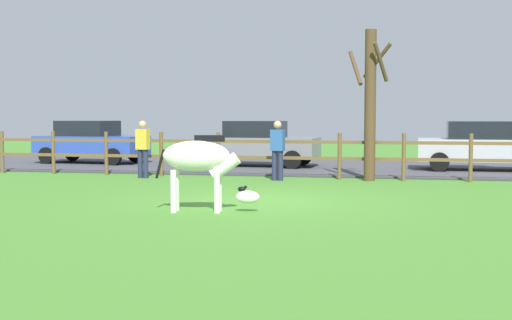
{
  "coord_description": "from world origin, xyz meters",
  "views": [
    {
      "loc": [
        2.75,
        -13.22,
        1.74
      ],
      "look_at": [
        -0.38,
        1.44,
        0.75
      ],
      "focal_mm": 45.77,
      "sensor_mm": 36.0,
      "label": 1
    }
  ],
  "objects_px": {
    "bare_tree": "(370,102)",
    "zebra": "(201,162)",
    "parked_car_blue": "(91,141)",
    "visitor_left_of_tree": "(278,148)",
    "visitor_right_of_tree": "(143,146)",
    "parked_car_grey": "(259,143)",
    "crow_on_grass": "(242,189)",
    "parked_car_silver": "(482,145)"
  },
  "relations": [
    {
      "from": "bare_tree",
      "to": "zebra",
      "type": "distance_m",
      "value": 7.27
    },
    {
      "from": "zebra",
      "to": "parked_car_blue",
      "type": "xyz_separation_m",
      "value": [
        -7.53,
        10.83,
        -0.08
      ]
    },
    {
      "from": "visitor_left_of_tree",
      "to": "visitor_right_of_tree",
      "type": "height_order",
      "value": "same"
    },
    {
      "from": "parked_car_grey",
      "to": "visitor_left_of_tree",
      "type": "bearing_deg",
      "value": -71.86
    },
    {
      "from": "crow_on_grass",
      "to": "visitor_right_of_tree",
      "type": "relative_size",
      "value": 0.13
    },
    {
      "from": "zebra",
      "to": "visitor_right_of_tree",
      "type": "height_order",
      "value": "visitor_right_of_tree"
    },
    {
      "from": "parked_car_blue",
      "to": "zebra",
      "type": "bearing_deg",
      "value": -55.21
    },
    {
      "from": "parked_car_grey",
      "to": "parked_car_silver",
      "type": "bearing_deg",
      "value": -2.04
    },
    {
      "from": "crow_on_grass",
      "to": "parked_car_grey",
      "type": "xyz_separation_m",
      "value": [
        -1.25,
        7.81,
        0.72
      ]
    },
    {
      "from": "zebra",
      "to": "parked_car_grey",
      "type": "height_order",
      "value": "parked_car_grey"
    },
    {
      "from": "crow_on_grass",
      "to": "zebra",
      "type": "bearing_deg",
      "value": -92.59
    },
    {
      "from": "zebra",
      "to": "visitor_left_of_tree",
      "type": "xyz_separation_m",
      "value": [
        0.33,
        6.12,
        -0.02
      ]
    },
    {
      "from": "visitor_right_of_tree",
      "to": "parked_car_silver",
      "type": "bearing_deg",
      "value": 23.64
    },
    {
      "from": "zebra",
      "to": "parked_car_grey",
      "type": "distance_m",
      "value": 10.65
    },
    {
      "from": "parked_car_silver",
      "to": "parked_car_blue",
      "type": "xyz_separation_m",
      "value": [
        -13.71,
        0.51,
        0.0
      ]
    },
    {
      "from": "visitor_right_of_tree",
      "to": "zebra",
      "type": "bearing_deg",
      "value": -59.54
    },
    {
      "from": "crow_on_grass",
      "to": "parked_car_grey",
      "type": "relative_size",
      "value": 0.05
    },
    {
      "from": "bare_tree",
      "to": "parked_car_blue",
      "type": "xyz_separation_m",
      "value": [
        -10.33,
        4.24,
        -1.32
      ]
    },
    {
      "from": "crow_on_grass",
      "to": "parked_car_silver",
      "type": "bearing_deg",
      "value": 51.25
    },
    {
      "from": "bare_tree",
      "to": "parked_car_blue",
      "type": "distance_m",
      "value": 11.25
    },
    {
      "from": "parked_car_grey",
      "to": "bare_tree",
      "type": "bearing_deg",
      "value": -45.46
    },
    {
      "from": "bare_tree",
      "to": "parked_car_grey",
      "type": "distance_m",
      "value": 5.76
    },
    {
      "from": "visitor_left_of_tree",
      "to": "visitor_right_of_tree",
      "type": "xyz_separation_m",
      "value": [
        -3.9,
        -0.06,
        0.0
      ]
    },
    {
      "from": "zebra",
      "to": "visitor_right_of_tree",
      "type": "relative_size",
      "value": 1.18
    },
    {
      "from": "visitor_left_of_tree",
      "to": "visitor_right_of_tree",
      "type": "bearing_deg",
      "value": -179.09
    },
    {
      "from": "parked_car_blue",
      "to": "parked_car_silver",
      "type": "bearing_deg",
      "value": -2.11
    },
    {
      "from": "crow_on_grass",
      "to": "parked_car_silver",
      "type": "xyz_separation_m",
      "value": [
        6.06,
        7.55,
        0.72
      ]
    },
    {
      "from": "parked_car_silver",
      "to": "parked_car_grey",
      "type": "height_order",
      "value": "same"
    },
    {
      "from": "parked_car_silver",
      "to": "parked_car_blue",
      "type": "bearing_deg",
      "value": 177.89
    },
    {
      "from": "visitor_right_of_tree",
      "to": "parked_car_grey",
      "type": "bearing_deg",
      "value": 61.72
    },
    {
      "from": "visitor_right_of_tree",
      "to": "bare_tree",
      "type": "bearing_deg",
      "value": 4.74
    },
    {
      "from": "zebra",
      "to": "parked_car_grey",
      "type": "xyz_separation_m",
      "value": [
        -1.13,
        10.59,
        -0.08
      ]
    },
    {
      "from": "crow_on_grass",
      "to": "parked_car_blue",
      "type": "bearing_deg",
      "value": 133.54
    },
    {
      "from": "bare_tree",
      "to": "crow_on_grass",
      "type": "relative_size",
      "value": 19.09
    },
    {
      "from": "crow_on_grass",
      "to": "visitor_left_of_tree",
      "type": "height_order",
      "value": "visitor_left_of_tree"
    },
    {
      "from": "visitor_left_of_tree",
      "to": "visitor_right_of_tree",
      "type": "distance_m",
      "value": 3.9
    },
    {
      "from": "parked_car_silver",
      "to": "visitor_left_of_tree",
      "type": "relative_size",
      "value": 2.47
    },
    {
      "from": "zebra",
      "to": "parked_car_silver",
      "type": "relative_size",
      "value": 0.48
    },
    {
      "from": "crow_on_grass",
      "to": "visitor_left_of_tree",
      "type": "relative_size",
      "value": 0.13
    },
    {
      "from": "parked_car_silver",
      "to": "parked_car_grey",
      "type": "xyz_separation_m",
      "value": [
        -7.31,
        0.26,
        0.0
      ]
    },
    {
      "from": "bare_tree",
      "to": "crow_on_grass",
      "type": "bearing_deg",
      "value": -125.12
    },
    {
      "from": "zebra",
      "to": "visitor_left_of_tree",
      "type": "relative_size",
      "value": 1.18
    }
  ]
}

